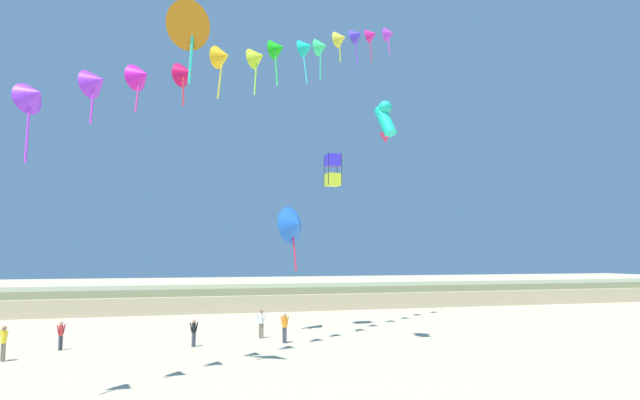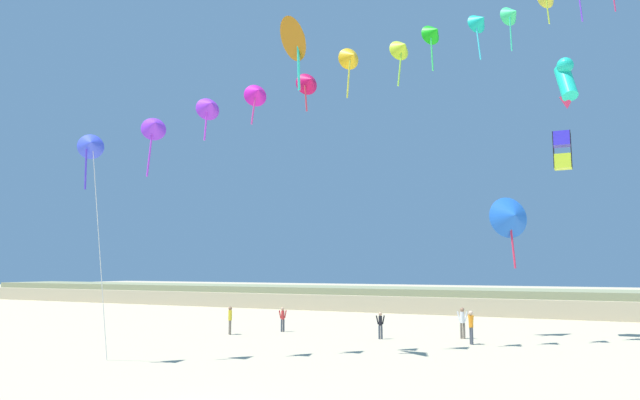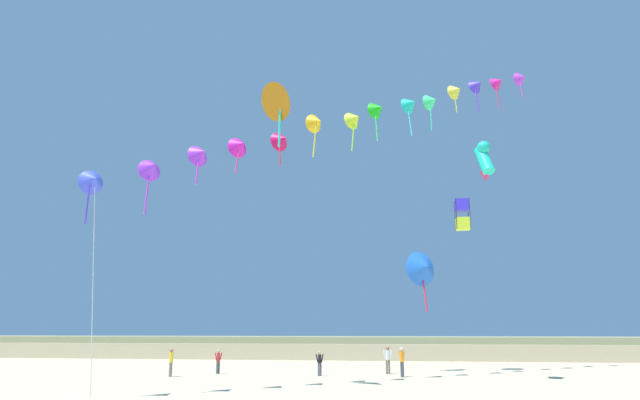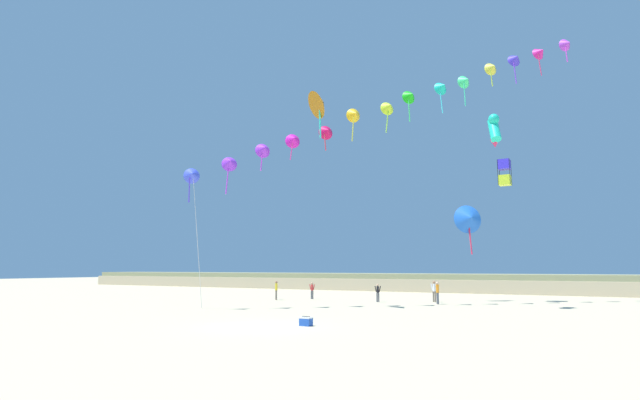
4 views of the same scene
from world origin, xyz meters
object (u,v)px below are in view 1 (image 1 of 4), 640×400
object	(u,v)px
person_mid_center	(61,333)
person_far_left	(261,321)
person_far_right	(285,325)
person_near_right	(4,341)
large_kite_low_lead	(295,224)
large_kite_high_solo	(333,170)
large_kite_outer_drift	(385,120)
person_near_left	(194,331)
large_kite_mid_trail	(192,25)

from	to	relation	value
person_mid_center	person_far_left	size ratio (longest dim) A/B	0.87
person_far_left	person_far_right	xyz separation A→B (m)	(0.92, -2.27, 0.00)
person_near_right	large_kite_low_lead	world-z (taller)	large_kite_low_lead
large_kite_low_lead	large_kite_high_solo	world-z (taller)	large_kite_high_solo
person_mid_center	person_far_left	xyz separation A→B (m)	(10.88, 1.35, 0.13)
person_near_right	person_far_left	xyz separation A→B (m)	(12.97, 4.05, 0.05)
person_far_right	large_kite_outer_drift	bearing A→B (deg)	-26.02
large_kite_low_lead	large_kite_high_solo	xyz separation A→B (m)	(2.92, 0.77, 3.87)
person_near_left	large_kite_low_lead	xyz separation A→B (m)	(6.70, 4.48, 6.13)
large_kite_high_solo	large_kite_outer_drift	xyz separation A→B (m)	(0.63, -7.87, 1.77)
person_near_left	person_mid_center	xyz separation A→B (m)	(-6.77, 0.84, 0.01)
large_kite_mid_trail	large_kite_high_solo	bearing A→B (deg)	51.74
person_far_right	large_kite_outer_drift	xyz separation A→B (m)	(5.22, -2.55, 11.63)
person_near_right	large_kite_high_solo	size ratio (longest dim) A/B	0.75
large_kite_low_lead	person_near_right	bearing A→B (deg)	-157.84
person_mid_center	person_far_right	size ratio (longest dim) A/B	0.87
person_near_right	large_kite_mid_trail	size ratio (longest dim) A/B	0.45
person_mid_center	large_kite_low_lead	bearing A→B (deg)	15.12
person_near_left	person_mid_center	bearing A→B (deg)	172.96
person_mid_center	person_far_right	world-z (taller)	person_far_right
person_far_left	large_kite_outer_drift	bearing A→B (deg)	-38.11
person_far_left	large_kite_low_lead	bearing A→B (deg)	41.45
person_far_right	person_near_right	bearing A→B (deg)	-172.69
person_near_left	large_kite_outer_drift	distance (m)	15.83
large_kite_low_lead	large_kite_mid_trail	world-z (taller)	large_kite_mid_trail
person_far_left	large_kite_high_solo	size ratio (longest dim) A/B	0.78
person_far_left	person_far_right	bearing A→B (deg)	-67.86
person_near_left	person_near_right	world-z (taller)	person_near_right
person_far_left	large_kite_outer_drift	distance (m)	14.01
large_kite_mid_trail	large_kite_outer_drift	world-z (taller)	large_kite_mid_trail
large_kite_mid_trail	person_far_left	bearing A→B (deg)	63.95
person_far_right	large_kite_high_solo	bearing A→B (deg)	49.26
person_near_right	person_mid_center	distance (m)	3.42
person_near_left	large_kite_mid_trail	distance (m)	16.10
person_mid_center	large_kite_outer_drift	size ratio (longest dim) A/B	0.61
person_near_left	person_near_right	size ratio (longest dim) A/B	0.90
person_mid_center	large_kite_outer_drift	xyz separation A→B (m)	(17.02, -3.46, 11.76)
large_kite_outer_drift	person_mid_center	bearing A→B (deg)	168.50
person_near_left	large_kite_high_solo	world-z (taller)	large_kite_high_solo
person_mid_center	large_kite_mid_trail	xyz separation A→B (m)	(5.83, -8.98, 13.85)
person_mid_center	large_kite_mid_trail	distance (m)	17.51
person_near_left	large_kite_outer_drift	xyz separation A→B (m)	(10.25, -2.63, 11.77)
person_far_right	large_kite_high_solo	world-z (taller)	large_kite_high_solo
large_kite_high_solo	large_kite_low_lead	bearing A→B (deg)	-165.30
person_mid_center	large_kite_low_lead	distance (m)	15.24
large_kite_outer_drift	large_kite_low_lead	bearing A→B (deg)	116.55
person_mid_center	large_kite_mid_trail	bearing A→B (deg)	-57.00
person_near_left	person_far_left	distance (m)	4.66
large_kite_low_lead	large_kite_outer_drift	distance (m)	9.74
person_far_right	person_far_left	bearing A→B (deg)	112.14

